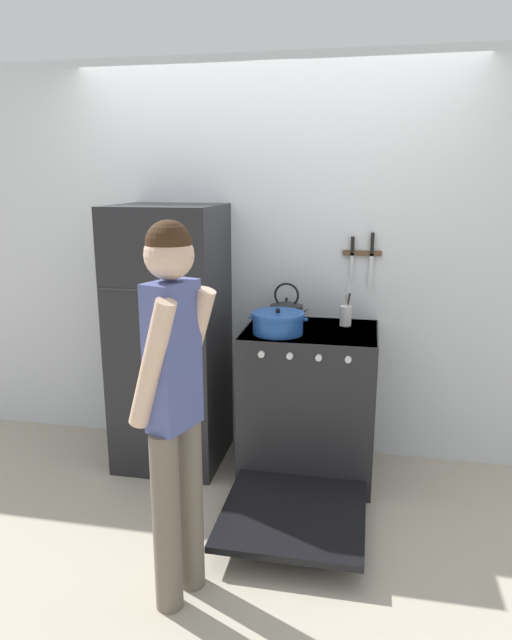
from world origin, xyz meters
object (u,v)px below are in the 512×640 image
object	(u,v)px
tea_kettle	(287,311)
person	(174,396)
utensil_jar	(346,315)
dutch_oven_pot	(278,323)
stove_range	(308,405)
refrigerator	(171,338)

from	to	relation	value
tea_kettle	person	distance (m)	1.38
person	utensil_jar	bearing A→B (deg)	-5.53
utensil_jar	dutch_oven_pot	bearing A→B (deg)	-145.52
dutch_oven_pot	utensil_jar	distance (m)	0.46
stove_range	utensil_jar	world-z (taller)	utensil_jar
refrigerator	utensil_jar	bearing A→B (deg)	6.84
refrigerator	utensil_jar	xyz separation A→B (m)	(1.09, 0.13, 0.17)
refrigerator	person	bearing A→B (deg)	-69.69
refrigerator	tea_kettle	distance (m)	0.75
utensil_jar	person	world-z (taller)	person
tea_kettle	person	size ratio (longest dim) A/B	0.15
dutch_oven_pot	person	world-z (taller)	person
stove_range	utensil_jar	size ratio (longest dim) A/B	4.98
stove_range	utensil_jar	distance (m)	0.60
tea_kettle	utensil_jar	distance (m)	0.37
refrigerator	stove_range	xyz separation A→B (m)	(0.89, -0.04, -0.37)
utensil_jar	refrigerator	bearing A→B (deg)	-173.16
refrigerator	tea_kettle	bearing A→B (deg)	9.72
refrigerator	dutch_oven_pot	size ratio (longest dim) A/B	4.77
tea_kettle	stove_range	bearing A→B (deg)	-45.11
refrigerator	dutch_oven_pot	xyz separation A→B (m)	(0.71, -0.13, 0.17)
refrigerator	person	world-z (taller)	person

